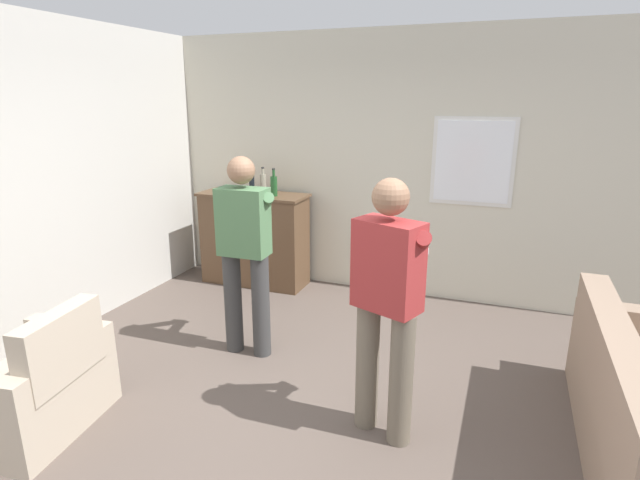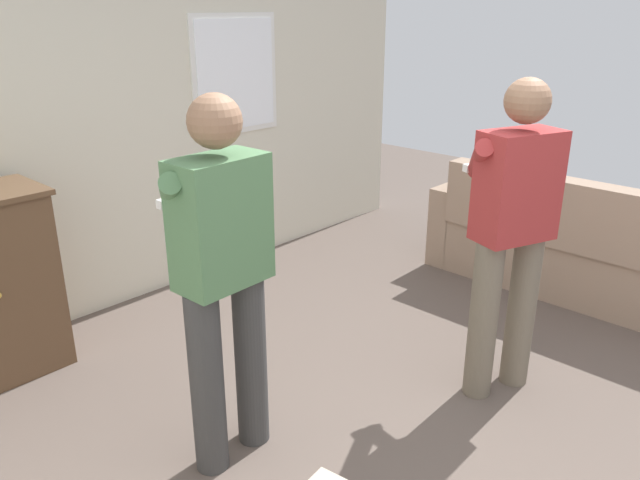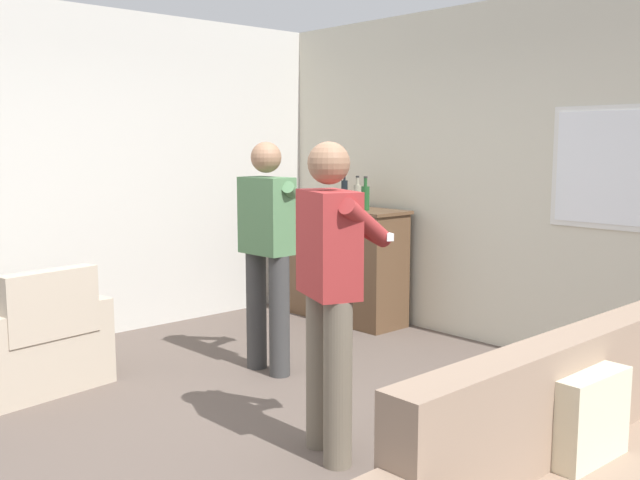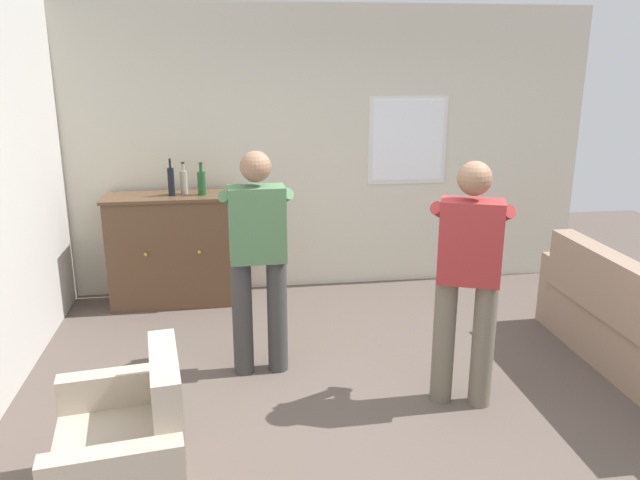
% 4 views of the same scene
% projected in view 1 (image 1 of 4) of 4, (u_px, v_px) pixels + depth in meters
% --- Properties ---
extents(ground, '(10.40, 10.40, 0.00)m').
position_uv_depth(ground, '(305.00, 427.00, 3.32)').
color(ground, brown).
extents(wall_back_with_window, '(5.20, 0.15, 2.80)m').
position_uv_depth(wall_back_with_window, '(401.00, 167.00, 5.32)').
color(wall_back_with_window, beige).
rests_on(wall_back_with_window, ground).
extents(couch, '(0.57, 2.34, 0.89)m').
position_uv_depth(couch, '(636.00, 428.00, 2.80)').
color(couch, gray).
rests_on(couch, ground).
extents(armchair, '(0.75, 0.96, 0.85)m').
position_uv_depth(armchair, '(38.00, 389.00, 3.24)').
color(armchair, '#B2A38E').
rests_on(armchair, ground).
extents(sideboard_cabinet, '(1.25, 0.49, 1.07)m').
position_uv_depth(sideboard_cabinet, '(255.00, 239.00, 5.79)').
color(sideboard_cabinet, brown).
rests_on(sideboard_cabinet, ground).
extents(bottle_wine_green, '(0.07, 0.07, 0.30)m').
position_uv_depth(bottle_wine_green, '(263.00, 183.00, 5.59)').
color(bottle_wine_green, gray).
rests_on(bottle_wine_green, sideboard_cabinet).
extents(bottle_liquor_amber, '(0.06, 0.06, 0.35)m').
position_uv_depth(bottle_liquor_amber, '(252.00, 182.00, 5.57)').
color(bottle_liquor_amber, black).
rests_on(bottle_liquor_amber, sideboard_cabinet).
extents(bottle_spirits_clear, '(0.08, 0.08, 0.31)m').
position_uv_depth(bottle_spirits_clear, '(274.00, 185.00, 5.47)').
color(bottle_spirits_clear, '#1E4C23').
rests_on(bottle_spirits_clear, sideboard_cabinet).
extents(person_standing_left, '(0.56, 0.48, 1.68)m').
position_uv_depth(person_standing_left, '(245.00, 247.00, 4.07)').
color(person_standing_left, '#383838').
rests_on(person_standing_left, ground).
extents(person_standing_right, '(0.52, 0.52, 1.68)m').
position_uv_depth(person_standing_right, '(388.00, 299.00, 3.03)').
color(person_standing_right, '#6B6051').
rests_on(person_standing_right, ground).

